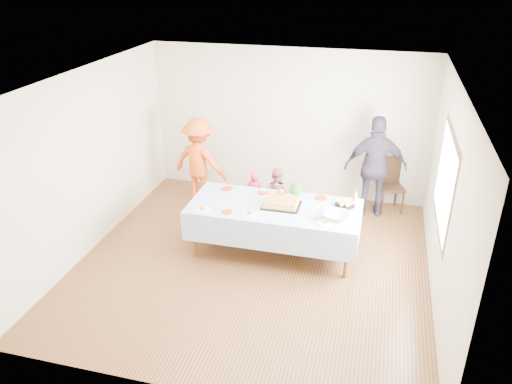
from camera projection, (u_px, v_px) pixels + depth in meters
ground at (253, 262)px, 7.36m from camera, size 5.00×5.00×0.00m
room_walls at (257, 150)px, 6.59m from camera, size 5.04×5.04×2.72m
party_table at (274, 209)px, 7.32m from camera, size 2.50×1.10×0.78m
birthday_cake at (281, 203)px, 7.28m from camera, size 0.55×0.42×0.10m
rolls_tray at (345, 203)px, 7.28m from camera, size 0.30×0.30×0.09m
punch_bowl at (336, 216)px, 6.93m from camera, size 0.35×0.35×0.09m
party_hat at (356, 196)px, 7.39m from camera, size 0.11×0.11×0.18m
fork_pile at (319, 216)px, 6.94m from camera, size 0.24×0.18×0.07m
plate_red_far_a at (227, 189)px, 7.82m from camera, size 0.19×0.19×0.01m
plate_red_far_b at (263, 193)px, 7.68m from camera, size 0.17×0.17×0.01m
plate_red_far_c at (282, 193)px, 7.68m from camera, size 0.16×0.16×0.01m
plate_red_far_d at (321, 198)px, 7.52m from camera, size 0.19×0.19×0.01m
plate_red_near at (227, 212)px, 7.11m from camera, size 0.16×0.16×0.01m
plate_white_left at (203, 209)px, 7.19m from camera, size 0.23×0.23×0.01m
plate_white_mid at (250, 214)px, 7.05m from camera, size 0.22×0.22×0.01m
plate_white_right at (325, 223)px, 6.82m from camera, size 0.23×0.23×0.01m
dining_chair at (390, 181)px, 8.70m from camera, size 0.52×0.52×0.95m
toddler_left at (254, 195)px, 8.44m from camera, size 0.32×0.22×0.85m
toddler_mid at (295, 211)px, 7.85m from camera, size 0.47×0.33×0.92m
toddler_right at (276, 194)px, 8.34m from camera, size 0.55×0.48×0.95m
adult_left at (199, 161)px, 8.85m from camera, size 1.11×0.77×1.57m
adult_right at (376, 167)px, 8.35m from camera, size 1.09×0.58×1.77m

